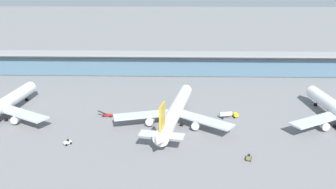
{
  "coord_description": "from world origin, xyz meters",
  "views": [
    {
      "loc": [
        3.99,
        -134.27,
        61.65
      ],
      "look_at": [
        0.0,
        19.27,
        8.31
      ],
      "focal_mm": 36.76,
      "sensor_mm": 36.0,
      "label": 1
    }
  ],
  "objects": [
    {
      "name": "ground_plane",
      "position": [
        0.0,
        0.0,
        0.0
      ],
      "size": [
        1200.0,
        1200.0,
        0.0
      ],
      "primitive_type": "plane",
      "color": "slate"
    },
    {
      "name": "airliner_centre_stand",
      "position": [
        3.4,
        4.06,
        5.69
      ],
      "size": [
        51.3,
        67.53,
        18.07
      ],
      "color": "white",
      "rests_on": "ground"
    },
    {
      "name": "service_truck_under_wing_white",
      "position": [
        -37.78,
        -16.58,
        0.87
      ],
      "size": [
        3.19,
        3.26,
        2.05
      ],
      "color": "silver",
      "rests_on": "ground"
    },
    {
      "name": "service_truck_mid_apron_red",
      "position": [
        -27.98,
        11.5,
        0.81
      ],
      "size": [
        6.9,
        2.34,
        2.7
      ],
      "color": "#B21E1E",
      "rests_on": "ground"
    },
    {
      "name": "service_truck_by_tail_olive",
      "position": [
        29.73,
        -26.42,
        0.87
      ],
      "size": [
        2.54,
        3.26,
        2.05
      ],
      "color": "olive",
      "rests_on": "ground"
    },
    {
      "name": "service_truck_on_taxiway_yellow",
      "position": [
        27.55,
        11.36,
        1.71
      ],
      "size": [
        8.88,
        4.14,
        2.95
      ],
      "color": "yellow",
      "rests_on": "ground"
    },
    {
      "name": "terminal_building",
      "position": [
        0.0,
        81.0,
        7.87
      ],
      "size": [
        275.77,
        12.8,
        15.2
      ],
      "color": "#9E998E",
      "rests_on": "ground"
    }
  ]
}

